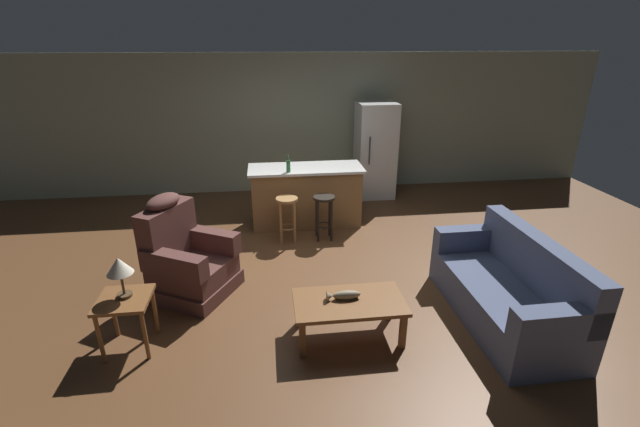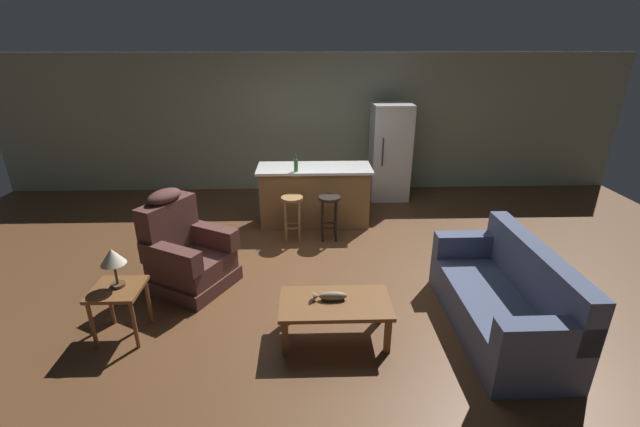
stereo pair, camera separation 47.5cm
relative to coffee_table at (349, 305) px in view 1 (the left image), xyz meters
The scene contains 13 objects.
ground_plane 1.64m from the coffee_table, 95.31° to the left, with size 12.00×12.00×0.00m.
back_wall 4.81m from the coffee_table, 91.80° to the left, with size 12.00×0.05×2.60m.
coffee_table is the anchor object (origin of this frame).
fish_figurine 0.12m from the coffee_table, 148.49° to the left, with size 0.34×0.10×0.10m.
couch 1.74m from the coffee_table, ahead, with size 0.85×1.91×0.94m.
recliner_near_lamp 2.04m from the coffee_table, 148.38° to the left, with size 1.14×1.14×1.20m.
end_table 2.15m from the coffee_table, behind, with size 0.48×0.48×0.56m.
table_lamp 2.20m from the coffee_table, behind, with size 0.24×0.24×0.41m.
kitchen_island 2.95m from the coffee_table, 92.88° to the left, with size 1.80×0.70×0.95m.
bar_stool_left 2.37m from the coffee_table, 101.90° to the left, with size 0.32×0.32×0.68m.
bar_stool_right 2.32m from the coffee_table, 88.51° to the left, with size 0.32×0.32×0.68m.
refrigerator 4.36m from the coffee_table, 72.93° to the left, with size 0.70×0.69×1.76m.
bottle_tall_green 2.84m from the coffee_table, 98.99° to the left, with size 0.06×0.06×0.26m.
Camera 1 is at (-0.59, -5.11, 2.82)m, focal length 24.00 mm.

